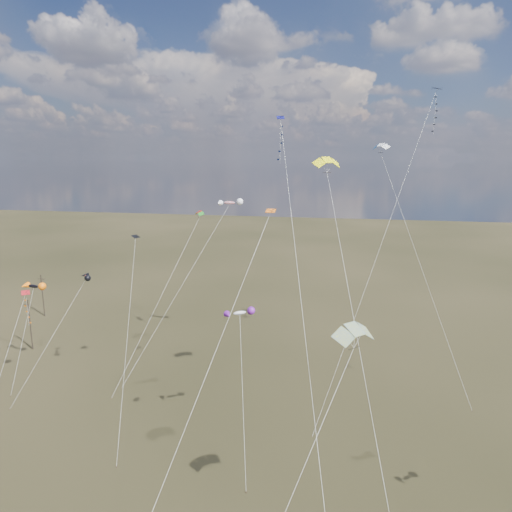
% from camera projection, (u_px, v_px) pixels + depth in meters
% --- Properties ---
extents(utility_pole_near, '(1.40, 0.20, 8.00)m').
position_uv_depth(utility_pole_near, '(30.00, 324.00, 70.27)').
color(utility_pole_near, black).
rests_on(utility_pole_near, ground).
extents(utility_pole_far, '(1.40, 0.20, 8.00)m').
position_uv_depth(utility_pole_far, '(43.00, 295.00, 85.23)').
color(utility_pole_far, black).
rests_on(utility_pole_far, ground).
extents(diamond_black_high, '(13.27, 17.36, 37.45)m').
position_uv_depth(diamond_black_high, '(427.00, 131.00, 54.31)').
color(diamond_black_high, black).
rests_on(diamond_black_high, ground).
extents(diamond_navy_tall, '(8.09, 24.59, 33.17)m').
position_uv_depth(diamond_navy_tall, '(284.00, 167.00, 42.70)').
color(diamond_navy_tall, '#0C0D54').
rests_on(diamond_navy_tall, ground).
extents(diamond_black_mid, '(4.74, 15.69, 20.06)m').
position_uv_depth(diamond_black_mid, '(131.00, 293.00, 51.79)').
color(diamond_black_mid, black).
rests_on(diamond_black_mid, ground).
extents(diamond_red_low, '(1.30, 10.02, 13.24)m').
position_uv_depth(diamond_red_low, '(26.00, 313.00, 55.89)').
color(diamond_red_low, maroon).
rests_on(diamond_red_low, ground).
extents(diamond_orange_center, '(7.99, 18.51, 25.31)m').
position_uv_depth(diamond_orange_center, '(219.00, 342.00, 31.49)').
color(diamond_orange_center, orange).
rests_on(diamond_orange_center, ground).
extents(parafoil_yellow, '(8.80, 23.70, 29.70)m').
position_uv_depth(parafoil_yellow, '(328.00, 161.00, 44.80)').
color(parafoil_yellow, '#F4EE0E').
rests_on(parafoil_yellow, ground).
extents(parafoil_blue_white, '(12.61, 15.74, 31.57)m').
position_uv_depth(parafoil_blue_white, '(381.00, 146.00, 63.03)').
color(parafoil_blue_white, '#1A65B4').
rests_on(parafoil_blue_white, ground).
extents(parafoil_striped, '(9.37, 14.48, 19.13)m').
position_uv_depth(parafoil_striped, '(354.00, 330.00, 29.31)').
color(parafoil_striped, yellow).
rests_on(parafoil_striped, ground).
extents(parafoil_tricolor, '(7.51, 17.93, 21.95)m').
position_uv_depth(parafoil_tricolor, '(199.00, 213.00, 66.68)').
color(parafoil_tricolor, yellow).
rests_on(parafoil_tricolor, ground).
extents(novelty_black_orange, '(3.52, 7.85, 12.92)m').
position_uv_depth(novelty_black_orange, '(33.00, 286.00, 61.12)').
color(novelty_black_orange, black).
rests_on(novelty_black_orange, ground).
extents(novelty_orange_black, '(7.31, 10.17, 14.82)m').
position_uv_depth(novelty_orange_black, '(86.00, 277.00, 58.04)').
color(novelty_orange_black, '#D64819').
rests_on(novelty_orange_black, ground).
extents(novelty_white_purple, '(3.63, 8.53, 14.62)m').
position_uv_depth(novelty_white_purple, '(240.00, 313.00, 45.06)').
color(novelty_white_purple, silver).
rests_on(novelty_white_purple, ground).
extents(novelty_redwhite_stripe, '(12.63, 15.75, 23.39)m').
position_uv_depth(novelty_redwhite_stripe, '(229.00, 203.00, 66.43)').
color(novelty_redwhite_stripe, red).
rests_on(novelty_redwhite_stripe, ground).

